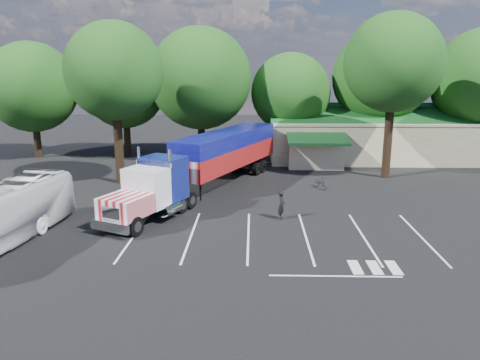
{
  "coord_description": "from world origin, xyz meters",
  "views": [
    {
      "loc": [
        0.24,
        -30.58,
        9.25
      ],
      "look_at": [
        -0.61,
        -1.0,
        2.0
      ],
      "focal_mm": 35.0,
      "sensor_mm": 36.0,
      "label": 1
    }
  ],
  "objects_px": {
    "woman": "(282,205)",
    "bicycle": "(321,182)",
    "semi_truck": "(211,158)",
    "silver_sedan": "(375,156)"
  },
  "relations": [
    {
      "from": "semi_truck",
      "to": "silver_sedan",
      "type": "relative_size",
      "value": 4.23
    },
    {
      "from": "woman",
      "to": "bicycle",
      "type": "bearing_deg",
      "value": -15.65
    },
    {
      "from": "woman",
      "to": "silver_sedan",
      "type": "height_order",
      "value": "woman"
    },
    {
      "from": "semi_truck",
      "to": "bicycle",
      "type": "height_order",
      "value": "semi_truck"
    },
    {
      "from": "bicycle",
      "to": "semi_truck",
      "type": "bearing_deg",
      "value": 165.34
    },
    {
      "from": "semi_truck",
      "to": "bicycle",
      "type": "relative_size",
      "value": 11.38
    },
    {
      "from": "silver_sedan",
      "to": "woman",
      "type": "bearing_deg",
      "value": 165.5
    },
    {
      "from": "semi_truck",
      "to": "bicycle",
      "type": "distance_m",
      "value": 8.73
    },
    {
      "from": "semi_truck",
      "to": "bicycle",
      "type": "bearing_deg",
      "value": 30.07
    },
    {
      "from": "woman",
      "to": "silver_sedan",
      "type": "distance_m",
      "value": 19.64
    }
  ]
}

